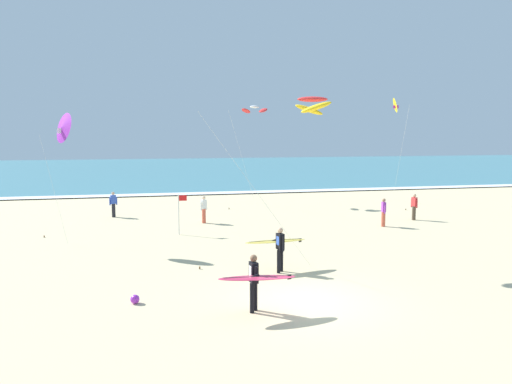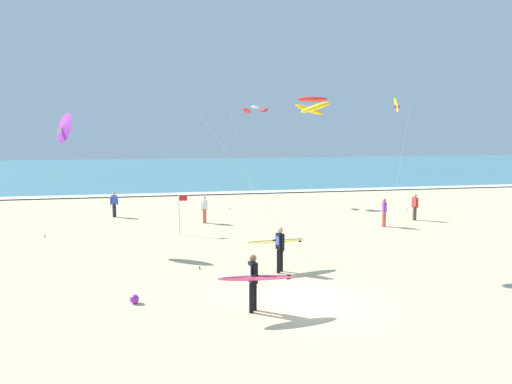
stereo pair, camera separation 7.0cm
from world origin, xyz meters
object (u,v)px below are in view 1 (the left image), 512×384
at_px(kite_delta_violet_far, 63,128).
at_px(surfer_lead, 278,244).
at_px(kite_arc_scarlet_near, 312,106).
at_px(bystander_blue_top, 113,204).
at_px(surfer_trailing, 256,278).
at_px(kite_delta_golden_mid, 396,105).
at_px(beach_ball, 135,299).
at_px(lifeguard_flag, 180,210).
at_px(bystander_white_top, 204,209).
at_px(bystander_red_top, 414,207).
at_px(kite_arc_ivory_high, 254,110).
at_px(bystander_purple_top, 384,212).

bearing_deg(kite_delta_violet_far, surfer_lead, -35.53).
xyz_separation_m(kite_arc_scarlet_near, bystander_blue_top, (-8.19, 13.79, -5.40)).
distance_m(surfer_trailing, kite_arc_scarlet_near, 7.41).
height_order(kite_arc_scarlet_near, bystander_blue_top, kite_arc_scarlet_near).
height_order(kite_delta_golden_mid, beach_ball, kite_delta_golden_mid).
bearing_deg(lifeguard_flag, bystander_white_top, 62.74).
xyz_separation_m(surfer_lead, bystander_red_top, (10.87, 8.97, -0.24)).
height_order(bystander_red_top, bystander_white_top, same).
relative_size(kite_arc_scarlet_near, bystander_white_top, 4.12).
height_order(kite_arc_scarlet_near, beach_ball, kite_arc_scarlet_near).
bearing_deg(bystander_blue_top, kite_arc_scarlet_near, -59.28).
bearing_deg(kite_arc_ivory_high, kite_arc_scarlet_near, -95.41).
distance_m(bystander_red_top, bystander_purple_top, 3.18).
bearing_deg(kite_delta_golden_mid, bystander_purple_top, -120.47).
height_order(surfer_trailing, kite_delta_violet_far, kite_delta_violet_far).
bearing_deg(bystander_red_top, bystander_purple_top, -150.90).
relative_size(surfer_trailing, bystander_purple_top, 1.48).
relative_size(surfer_lead, bystander_white_top, 1.64).
height_order(kite_delta_violet_far, kite_arc_ivory_high, kite_arc_ivory_high).
relative_size(bystander_red_top, beach_ball, 5.68).
bearing_deg(beach_ball, bystander_blue_top, 95.73).
height_order(kite_delta_violet_far, beach_ball, kite_delta_violet_far).
bearing_deg(bystander_blue_top, kite_arc_ivory_high, 23.40).
bearing_deg(beach_ball, kite_arc_ivory_high, 68.32).
height_order(bystander_white_top, bystander_purple_top, same).
relative_size(surfer_trailing, bystander_red_top, 1.48).
relative_size(kite_delta_golden_mid, kite_arc_ivory_high, 1.09).
height_order(bystander_blue_top, bystander_purple_top, same).
bearing_deg(beach_ball, kite_delta_golden_mid, 46.07).
bearing_deg(bystander_purple_top, kite_arc_ivory_high, 115.07).
bearing_deg(kite_delta_golden_mid, bystander_white_top, -156.94).
relative_size(kite_arc_scarlet_near, kite_delta_violet_far, 1.07).
xyz_separation_m(surfer_lead, bystander_blue_top, (-6.86, 13.92, -0.24)).
bearing_deg(surfer_trailing, surfer_lead, 66.91).
relative_size(bystander_red_top, bystander_white_top, 1.00).
bearing_deg(surfer_trailing, kite_arc_scarlet_near, 54.13).
xyz_separation_m(surfer_lead, bystander_purple_top, (8.09, 7.42, -0.24)).
xyz_separation_m(kite_arc_scarlet_near, lifeguard_flag, (-4.50, 7.49, -4.95)).
bearing_deg(bystander_blue_top, surfer_trailing, -74.30).
bearing_deg(beach_ball, bystander_white_top, 74.72).
distance_m(surfer_trailing, kite_delta_golden_mid, 27.26).
bearing_deg(kite_arc_ivory_high, bystander_blue_top, -156.60).
bearing_deg(lifeguard_flag, bystander_red_top, 5.50).
height_order(kite_arc_scarlet_near, kite_arc_ivory_high, kite_arc_ivory_high).
bearing_deg(lifeguard_flag, kite_arc_scarlet_near, -58.99).
height_order(surfer_lead, kite_delta_golden_mid, kite_delta_golden_mid).
bearing_deg(kite_arc_scarlet_near, bystander_purple_top, 47.19).
distance_m(kite_delta_violet_far, bystander_red_top, 20.04).
bearing_deg(bystander_white_top, beach_ball, -105.28).
height_order(bystander_white_top, lifeguard_flag, lifeguard_flag).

